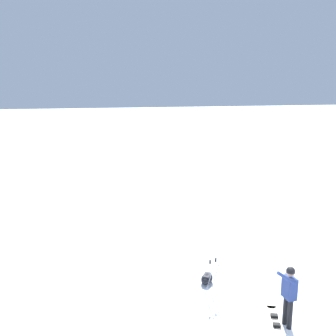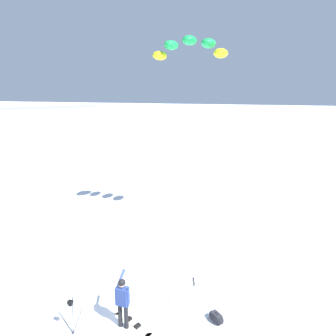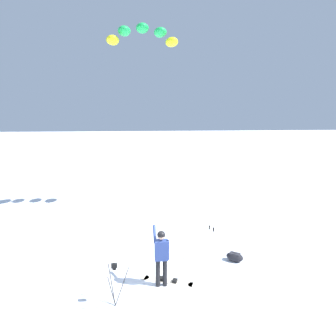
{
  "view_description": "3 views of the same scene",
  "coord_description": "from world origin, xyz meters",
  "px_view_note": "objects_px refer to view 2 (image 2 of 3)",
  "views": [
    {
      "loc": [
        -6.23,
        -7.45,
        6.4
      ],
      "look_at": [
        -3.38,
        0.61,
        4.64
      ],
      "focal_mm": 39.16,
      "sensor_mm": 36.0,
      "label": 1
    },
    {
      "loc": [
        7.52,
        3.76,
        7.59
      ],
      "look_at": [
        -3.36,
        0.61,
        4.62
      ],
      "focal_mm": 32.32,
      "sensor_mm": 36.0,
      "label": 2
    },
    {
      "loc": [
        8.16,
        -1.32,
        5.04
      ],
      "look_at": [
        -2.2,
        0.67,
        3.35
      ],
      "focal_mm": 31.0,
      "sensor_mm": 36.0,
      "label": 3
    }
  ],
  "objects_px": {
    "camera_tripod": "(71,310)",
    "snowboard": "(133,323)",
    "gear_bag_large": "(216,317)",
    "ski_poles": "(193,291)",
    "snowboarder": "(123,298)",
    "traction_kite": "(189,48)"
  },
  "relations": [
    {
      "from": "camera_tripod",
      "to": "snowboard",
      "type": "bearing_deg",
      "value": 119.15
    },
    {
      "from": "snowboard",
      "to": "gear_bag_large",
      "type": "height_order",
      "value": "gear_bag_large"
    },
    {
      "from": "ski_poles",
      "to": "camera_tripod",
      "type": "bearing_deg",
      "value": -59.64
    },
    {
      "from": "snowboarder",
      "to": "snowboard",
      "type": "bearing_deg",
      "value": 127.12
    },
    {
      "from": "snowboarder",
      "to": "camera_tripod",
      "type": "bearing_deg",
      "value": -62.4
    },
    {
      "from": "snowboard",
      "to": "traction_kite",
      "type": "height_order",
      "value": "traction_kite"
    },
    {
      "from": "snowboarder",
      "to": "ski_poles",
      "type": "bearing_deg",
      "value": 122.18
    },
    {
      "from": "snowboarder",
      "to": "ski_poles",
      "type": "height_order",
      "value": "snowboarder"
    },
    {
      "from": "snowboard",
      "to": "ski_poles",
      "type": "height_order",
      "value": "ski_poles"
    },
    {
      "from": "gear_bag_large",
      "to": "ski_poles",
      "type": "relative_size",
      "value": 0.55
    },
    {
      "from": "traction_kite",
      "to": "ski_poles",
      "type": "xyz_separation_m",
      "value": [
        6.51,
        1.71,
        -8.69
      ]
    },
    {
      "from": "gear_bag_large",
      "to": "camera_tripod",
      "type": "bearing_deg",
      "value": -67.18
    },
    {
      "from": "snowboard",
      "to": "traction_kite",
      "type": "relative_size",
      "value": 0.45
    },
    {
      "from": "snowboard",
      "to": "ski_poles",
      "type": "bearing_deg",
      "value": 121.46
    },
    {
      "from": "snowboard",
      "to": "traction_kite",
      "type": "xyz_separation_m",
      "value": [
        -7.62,
        0.1,
        9.51
      ]
    },
    {
      "from": "snowboarder",
      "to": "traction_kite",
      "type": "height_order",
      "value": "traction_kite"
    },
    {
      "from": "snowboard",
      "to": "ski_poles",
      "type": "distance_m",
      "value": 2.27
    },
    {
      "from": "traction_kite",
      "to": "camera_tripod",
      "type": "relative_size",
      "value": 3.07
    },
    {
      "from": "gear_bag_large",
      "to": "camera_tripod",
      "type": "relative_size",
      "value": 0.57
    },
    {
      "from": "gear_bag_large",
      "to": "ski_poles",
      "type": "height_order",
      "value": "ski_poles"
    },
    {
      "from": "snowboard",
      "to": "camera_tripod",
      "type": "distance_m",
      "value": 2.1
    },
    {
      "from": "snowboarder",
      "to": "camera_tripod",
      "type": "relative_size",
      "value": 1.46
    }
  ]
}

